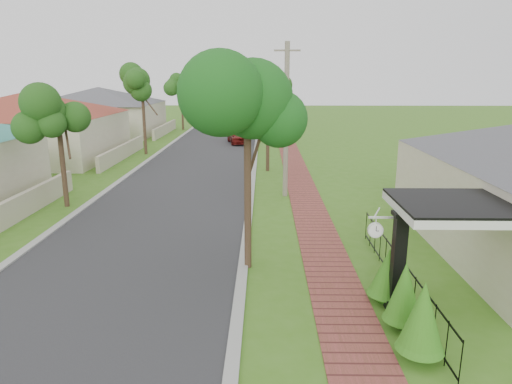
% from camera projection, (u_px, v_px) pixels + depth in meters
% --- Properties ---
extents(ground, '(160.00, 160.00, 0.00)m').
position_uv_depth(ground, '(217.00, 289.00, 12.45)').
color(ground, '#40731B').
rests_on(ground, ground).
extents(road, '(7.00, 120.00, 0.02)m').
position_uv_depth(road, '(203.00, 159.00, 31.87)').
color(road, '#28282B').
rests_on(road, ground).
extents(kerb_right, '(0.30, 120.00, 0.10)m').
position_uv_depth(kerb_right, '(255.00, 159.00, 31.81)').
color(kerb_right, '#9E9E99').
rests_on(kerb_right, ground).
extents(kerb_left, '(0.30, 120.00, 0.10)m').
position_uv_depth(kerb_left, '(151.00, 159.00, 31.94)').
color(kerb_left, '#9E9E99').
rests_on(kerb_left, ground).
extents(sidewalk, '(1.50, 120.00, 0.03)m').
position_uv_depth(sidewalk, '(292.00, 159.00, 31.77)').
color(sidewalk, '#94403B').
rests_on(sidewalk, ground).
extents(porch_post, '(0.48, 0.48, 2.52)m').
position_uv_depth(porch_post, '(398.00, 267.00, 11.12)').
color(porch_post, black).
rests_on(porch_post, ground).
extents(picket_fence, '(0.03, 8.02, 1.00)m').
position_uv_depth(picket_fence, '(399.00, 272.00, 12.23)').
color(picket_fence, black).
rests_on(picket_fence, ground).
extents(street_trees, '(10.70, 37.65, 5.89)m').
position_uv_depth(street_trees, '(214.00, 90.00, 37.38)').
color(street_trees, '#382619').
rests_on(street_trees, ground).
extents(hedge_row, '(0.90, 3.39, 1.82)m').
position_uv_depth(hedge_row, '(403.00, 297.00, 10.35)').
color(hedge_row, '#2B6915').
rests_on(hedge_row, ground).
extents(far_house_red, '(15.56, 15.56, 4.60)m').
position_uv_depth(far_house_red, '(29.00, 125.00, 31.50)').
color(far_house_red, beige).
rests_on(far_house_red, ground).
extents(far_house_grey, '(15.56, 15.56, 4.60)m').
position_uv_depth(far_house_grey, '(100.00, 110.00, 45.06)').
color(far_house_grey, beige).
rests_on(far_house_grey, ground).
extents(parked_car_red, '(2.33, 4.13, 1.32)m').
position_uv_depth(parked_car_red, '(238.00, 136.00, 39.10)').
color(parked_car_red, maroon).
rests_on(parked_car_red, ground).
extents(parked_car_white, '(1.46, 4.01, 1.31)m').
position_uv_depth(parked_car_white, '(240.00, 131.00, 42.62)').
color(parked_car_white, silver).
rests_on(parked_car_white, ground).
extents(near_tree, '(2.38, 2.38, 6.11)m').
position_uv_depth(near_tree, '(247.00, 104.00, 12.68)').
color(near_tree, '#382619').
rests_on(near_tree, ground).
extents(utility_pole, '(1.20, 0.24, 7.15)m').
position_uv_depth(utility_pole, '(286.00, 120.00, 21.20)').
color(utility_pole, gray).
rests_on(utility_pole, ground).
extents(station_clock, '(0.65, 0.13, 0.55)m').
position_uv_depth(station_clock, '(376.00, 229.00, 11.32)').
color(station_clock, white).
rests_on(station_clock, ground).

